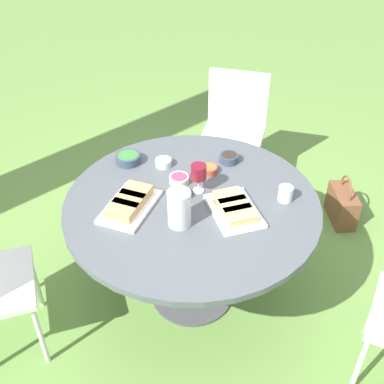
{
  "coord_description": "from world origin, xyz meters",
  "views": [
    {
      "loc": [
        -1.94,
        0.14,
        2.28
      ],
      "look_at": [
        0.0,
        0.0,
        0.79
      ],
      "focal_mm": 45.0,
      "sensor_mm": 36.0,
      "label": 1
    }
  ],
  "objects_px": {
    "water_pitcher": "(179,208)",
    "handbag": "(342,205)",
    "dining_table": "(192,215)",
    "chair_near_right": "(234,124)",
    "wine_glass": "(199,173)"
  },
  "relations": [
    {
      "from": "chair_near_right",
      "to": "wine_glass",
      "type": "relative_size",
      "value": 5.47
    },
    {
      "from": "water_pitcher",
      "to": "handbag",
      "type": "distance_m",
      "value": 1.59
    },
    {
      "from": "chair_near_right",
      "to": "handbag",
      "type": "bearing_deg",
      "value": -125.36
    },
    {
      "from": "chair_near_right",
      "to": "wine_glass",
      "type": "xyz_separation_m",
      "value": [
        -1.05,
        0.35,
        0.32
      ]
    },
    {
      "from": "wine_glass",
      "to": "dining_table",
      "type": "bearing_deg",
      "value": 154.58
    },
    {
      "from": "chair_near_right",
      "to": "handbag",
      "type": "height_order",
      "value": "chair_near_right"
    },
    {
      "from": "chair_near_right",
      "to": "wine_glass",
      "type": "height_order",
      "value": "same"
    },
    {
      "from": "chair_near_right",
      "to": "wine_glass",
      "type": "distance_m",
      "value": 1.15
    },
    {
      "from": "handbag",
      "to": "chair_near_right",
      "type": "bearing_deg",
      "value": 54.64
    },
    {
      "from": "dining_table",
      "to": "handbag",
      "type": "height_order",
      "value": "dining_table"
    },
    {
      "from": "dining_table",
      "to": "wine_glass",
      "type": "height_order",
      "value": "wine_glass"
    },
    {
      "from": "wine_glass",
      "to": "chair_near_right",
      "type": "bearing_deg",
      "value": -18.67
    },
    {
      "from": "dining_table",
      "to": "chair_near_right",
      "type": "xyz_separation_m",
      "value": [
        1.14,
        -0.4,
        -0.11
      ]
    },
    {
      "from": "dining_table",
      "to": "handbag",
      "type": "distance_m",
      "value": 1.37
    },
    {
      "from": "dining_table",
      "to": "chair_near_right",
      "type": "bearing_deg",
      "value": -19.2
    }
  ]
}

